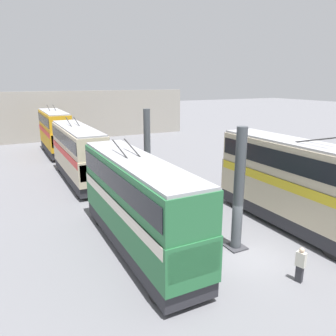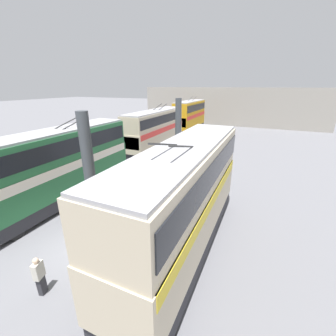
# 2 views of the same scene
# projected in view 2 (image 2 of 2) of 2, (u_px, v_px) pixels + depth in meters

# --- Properties ---
(ground_plane) EXTENTS (240.00, 240.00, 0.00)m
(ground_plane) POSITION_uv_depth(u_px,v_px,m) (82.00, 247.00, 11.31)
(ground_plane) COLOR slate
(depot_back_wall) EXTENTS (0.50, 36.00, 7.31)m
(depot_back_wall) POSITION_uv_depth(u_px,v_px,m) (228.00, 107.00, 44.12)
(depot_back_wall) COLOR gray
(depot_back_wall) RESTS_ON ground_plane
(support_column_near) EXTENTS (1.00, 1.00, 6.61)m
(support_column_near) POSITION_uv_depth(u_px,v_px,m) (91.00, 181.00, 11.19)
(support_column_near) COLOR #42474C
(support_column_near) RESTS_ON ground_plane
(support_column_far) EXTENTS (1.00, 1.00, 6.61)m
(support_column_far) POSITION_uv_depth(u_px,v_px,m) (178.00, 136.00, 21.31)
(support_column_far) COLOR #42474C
(support_column_far) RESTS_ON ground_plane
(bus_left_near) EXTENTS (10.88, 2.54, 5.99)m
(bus_left_near) POSITION_uv_depth(u_px,v_px,m) (185.00, 195.00, 10.05)
(bus_left_near) COLOR black
(bus_left_near) RESTS_ON ground_plane
(bus_right_near) EXTENTS (11.50, 2.54, 5.60)m
(bus_right_near) POSITION_uv_depth(u_px,v_px,m) (61.00, 162.00, 15.13)
(bus_right_near) COLOR black
(bus_right_near) RESTS_ON ground_plane
(bus_right_mid) EXTENTS (11.47, 2.54, 5.52)m
(bus_right_mid) POSITION_uv_depth(u_px,v_px,m) (155.00, 128.00, 27.09)
(bus_right_mid) COLOR black
(bus_right_mid) RESTS_ON ground_plane
(bus_right_far) EXTENTS (9.80, 2.54, 5.86)m
(bus_right_far) POSITION_uv_depth(u_px,v_px,m) (190.00, 115.00, 37.91)
(bus_right_far) COLOR black
(bus_right_far) RESTS_ON ground_plane
(person_aisle_foreground) EXTENTS (0.47, 0.35, 1.69)m
(person_aisle_foreground) POSITION_uv_depth(u_px,v_px,m) (39.00, 275.00, 8.53)
(person_aisle_foreground) COLOR #2D2D33
(person_aisle_foreground) RESTS_ON ground_plane
(person_aisle_midway) EXTENTS (0.44, 0.28, 1.68)m
(person_aisle_midway) POSITION_uv_depth(u_px,v_px,m) (148.00, 170.00, 19.04)
(person_aisle_midway) COLOR #473D33
(person_aisle_midway) RESTS_ON ground_plane
(oil_drum) EXTENTS (0.62, 0.62, 0.86)m
(oil_drum) POSITION_uv_depth(u_px,v_px,m) (162.00, 158.00, 23.83)
(oil_drum) COLOR #B28E23
(oil_drum) RESTS_ON ground_plane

